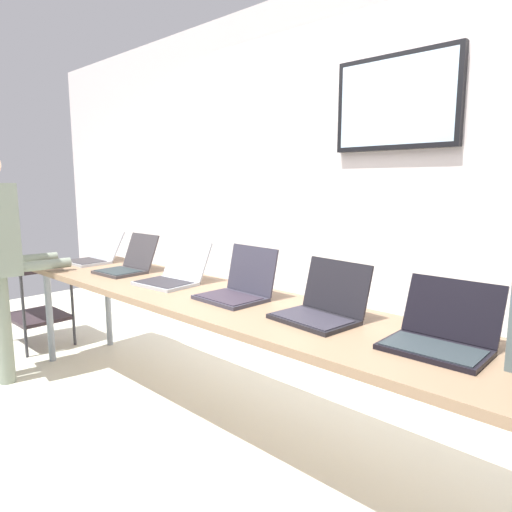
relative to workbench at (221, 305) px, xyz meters
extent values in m
cube|color=beige|center=(0.00, 0.00, -0.75)|extent=(8.00, 8.00, 0.04)
cube|color=silver|center=(0.00, 1.13, 0.65)|extent=(8.00, 0.06, 2.75)
cube|color=black|center=(0.45, 1.08, 1.16)|extent=(0.81, 0.05, 0.58)
cube|color=#B4D5F1|center=(0.45, 1.06, 1.16)|extent=(0.75, 0.02, 0.52)
cube|color=#917154|center=(0.00, 0.00, 0.03)|extent=(3.64, 0.70, 0.04)
cylinder|color=gray|center=(-1.72, -0.25, -0.36)|extent=(0.05, 0.05, 0.73)
cylinder|color=gray|center=(-1.72, 0.25, -0.36)|extent=(0.05, 0.05, 0.73)
cube|color=#ACB0B8|center=(-1.56, 0.01, 0.06)|extent=(0.32, 0.26, 0.02)
cube|color=#343032|center=(-1.56, -0.01, 0.07)|extent=(0.29, 0.21, 0.00)
cube|color=#ACB0B8|center=(-1.56, 0.19, 0.18)|extent=(0.32, 0.13, 0.22)
cube|color=silver|center=(-1.56, 0.20, 0.17)|extent=(0.29, 0.11, 0.20)
cube|color=#3C383B|center=(-1.00, -0.03, 0.06)|extent=(0.32, 0.27, 0.02)
cube|color=#283134|center=(-1.00, -0.05, 0.07)|extent=(0.29, 0.22, 0.00)
cube|color=#3C383B|center=(-1.01, 0.15, 0.18)|extent=(0.32, 0.12, 0.24)
cube|color=#3A4C7D|center=(-1.01, 0.15, 0.18)|extent=(0.29, 0.10, 0.21)
cube|color=#AEB4BC|center=(-0.47, -0.03, 0.06)|extent=(0.37, 0.29, 0.02)
cube|color=#2D2B30|center=(-0.47, -0.05, 0.07)|extent=(0.34, 0.23, 0.00)
cube|color=#AEB4BC|center=(-0.49, 0.15, 0.18)|extent=(0.36, 0.15, 0.24)
cube|color=#3C4E7A|center=(-0.49, 0.16, 0.18)|extent=(0.33, 0.13, 0.21)
cube|color=#363442|center=(0.09, -0.01, 0.06)|extent=(0.36, 0.28, 0.02)
cube|color=#332A36|center=(0.09, -0.02, 0.07)|extent=(0.33, 0.23, 0.00)
cube|color=#363442|center=(0.09, 0.15, 0.19)|extent=(0.35, 0.08, 0.26)
cube|color=white|center=(0.09, 0.16, 0.19)|extent=(0.32, 0.07, 0.23)
cube|color=black|center=(0.64, -0.01, 0.06)|extent=(0.39, 0.29, 0.02)
cube|color=#2E2C37|center=(0.64, -0.03, 0.07)|extent=(0.36, 0.24, 0.00)
cube|color=black|center=(0.66, 0.14, 0.19)|extent=(0.37, 0.11, 0.24)
cube|color=silver|center=(0.66, 0.15, 0.19)|extent=(0.34, 0.09, 0.22)
cube|color=black|center=(1.20, -0.01, 0.06)|extent=(0.37, 0.25, 0.02)
cube|color=#2B3539|center=(1.20, -0.03, 0.07)|extent=(0.35, 0.20, 0.00)
cube|color=black|center=(1.20, 0.15, 0.18)|extent=(0.37, 0.10, 0.23)
cube|color=black|center=(1.19, 0.15, 0.18)|extent=(0.34, 0.08, 0.20)
cylinder|color=gray|center=(-1.67, -0.62, -0.34)|extent=(0.12, 0.12, 0.78)
cylinder|color=gray|center=(-1.55, -0.64, -0.34)|extent=(0.12, 0.12, 0.78)
cylinder|color=gray|center=(-1.74, -0.32, 0.10)|extent=(0.11, 0.33, 0.07)
cylinder|color=gray|center=(-1.41, -0.37, 0.10)|extent=(0.11, 0.33, 0.07)
cube|color=#33262C|center=(-2.20, -0.16, -0.04)|extent=(0.56, 0.44, 0.03)
cube|color=#33262C|center=(-2.20, -0.16, -0.48)|extent=(0.53, 0.42, 0.03)
cylinder|color=#333338|center=(-2.46, -0.36, -0.38)|extent=(0.02, 0.02, 0.70)
cylinder|color=#333338|center=(-1.94, -0.36, -0.38)|extent=(0.02, 0.02, 0.70)
cylinder|color=#333338|center=(-2.46, 0.04, -0.38)|extent=(0.02, 0.02, 0.70)
cylinder|color=#333338|center=(-1.94, 0.04, -0.38)|extent=(0.02, 0.02, 0.70)
camera|label=1|loc=(1.83, -1.66, 0.68)|focal=32.09mm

